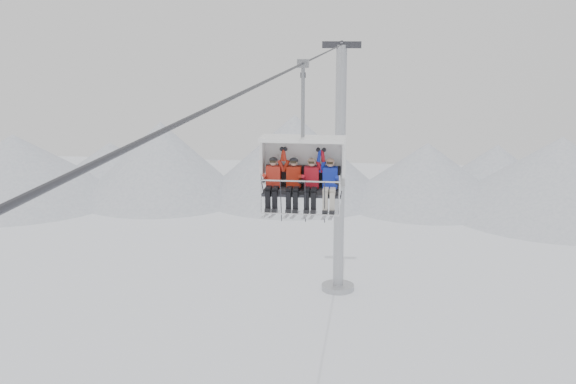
# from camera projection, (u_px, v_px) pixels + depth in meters

# --- Properties ---
(ridgeline) EXTENTS (72.00, 21.00, 7.00)m
(ridgeline) POSITION_uv_depth(u_px,v_px,m) (333.00, 169.00, 58.82)
(ridgeline) COLOR silver
(ridgeline) RESTS_ON ground
(lift_tower_right) EXTENTS (2.00, 1.80, 13.48)m
(lift_tower_right) POSITION_uv_depth(u_px,v_px,m) (339.00, 188.00, 38.59)
(lift_tower_right) COLOR #A1A4A8
(lift_tower_right) RESTS_ON ground
(haul_cable) EXTENTS (0.06, 50.00, 0.06)m
(haul_cable) POSITION_uv_depth(u_px,v_px,m) (288.00, 71.00, 15.63)
(haul_cable) COLOR #313237
(haul_cable) RESTS_ON lift_tower_left
(chairlift_carrier) EXTENTS (2.25, 1.17, 3.98)m
(chairlift_carrier) POSITION_uv_depth(u_px,v_px,m) (303.00, 163.00, 19.35)
(chairlift_carrier) COLOR black
(chairlift_carrier) RESTS_ON haul_cable
(skier_far_left) EXTENTS (0.39, 1.69, 1.55)m
(skier_far_left) POSITION_uv_depth(u_px,v_px,m) (273.00, 182.00, 19.25)
(skier_far_left) COLOR red
(skier_far_left) RESTS_ON chairlift_carrier
(skier_center_left) EXTENTS (0.39, 1.69, 1.55)m
(skier_center_left) POSITION_uv_depth(u_px,v_px,m) (293.00, 182.00, 19.19)
(skier_center_left) COLOR #A41F0D
(skier_center_left) RESTS_ON chairlift_carrier
(skier_center_right) EXTENTS (0.39, 1.69, 1.55)m
(skier_center_right) POSITION_uv_depth(u_px,v_px,m) (311.00, 183.00, 19.13)
(skier_center_right) COLOR #A9121E
(skier_center_right) RESTS_ON chairlift_carrier
(skier_far_right) EXTENTS (0.39, 1.69, 1.55)m
(skier_far_right) POSITION_uv_depth(u_px,v_px,m) (330.00, 183.00, 19.07)
(skier_far_right) COLOR #1629AE
(skier_far_right) RESTS_ON chairlift_carrier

